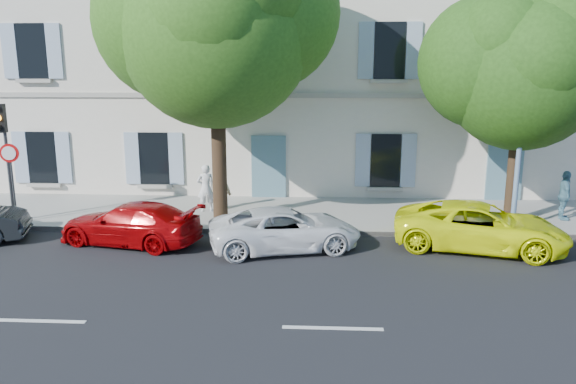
# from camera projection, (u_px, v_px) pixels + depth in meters

# --- Properties ---
(ground) EXTENTS (90.00, 90.00, 0.00)m
(ground) POSITION_uv_depth(u_px,v_px,m) (329.00, 260.00, 14.99)
(ground) COLOR black
(sidewalk) EXTENTS (36.00, 4.50, 0.15)m
(sidewalk) POSITION_uv_depth(u_px,v_px,m) (327.00, 214.00, 19.31)
(sidewalk) COLOR #A09E96
(sidewalk) RESTS_ON ground
(kerb) EXTENTS (36.00, 0.16, 0.16)m
(kerb) POSITION_uv_depth(u_px,v_px,m) (328.00, 232.00, 17.20)
(kerb) COLOR #9E998E
(kerb) RESTS_ON ground
(building) EXTENTS (28.00, 7.00, 12.00)m
(building) POSITION_uv_depth(u_px,v_px,m) (327.00, 43.00, 23.60)
(building) COLOR beige
(building) RESTS_ON ground
(car_red_coupe) EXTENTS (4.46, 2.62, 1.21)m
(car_red_coupe) POSITION_uv_depth(u_px,v_px,m) (130.00, 224.00, 16.25)
(car_red_coupe) COLOR #9E0407
(car_red_coupe) RESTS_ON ground
(car_white_coupe) EXTENTS (4.60, 2.95, 1.18)m
(car_white_coupe) POSITION_uv_depth(u_px,v_px,m) (285.00, 229.00, 15.76)
(car_white_coupe) COLOR white
(car_white_coupe) RESTS_ON ground
(car_yellow_supercar) EXTENTS (5.12, 3.26, 1.32)m
(car_yellow_supercar) POSITION_uv_depth(u_px,v_px,m) (480.00, 227.00, 15.77)
(car_yellow_supercar) COLOR #F7FF0A
(car_yellow_supercar) RESTS_ON ground
(tree_left) EXTENTS (5.99, 5.99, 9.28)m
(tree_left) POSITION_uv_depth(u_px,v_px,m) (216.00, 30.00, 16.99)
(tree_left) COLOR #3A2819
(tree_left) RESTS_ON sidewalk
(tree_right) EXTENTS (4.80, 4.80, 7.39)m
(tree_right) POSITION_uv_depth(u_px,v_px,m) (522.00, 72.00, 16.99)
(tree_right) COLOR #3A2819
(tree_right) RESTS_ON sidewalk
(traffic_light) EXTENTS (0.31, 0.43, 3.77)m
(traffic_light) POSITION_uv_depth(u_px,v_px,m) (3.00, 137.00, 17.53)
(traffic_light) COLOR #383A3D
(traffic_light) RESTS_ON sidewalk
(road_sign) EXTENTS (0.59, 0.12, 2.55)m
(road_sign) POSITION_uv_depth(u_px,v_px,m) (11.00, 166.00, 17.60)
(road_sign) COLOR #383A3D
(road_sign) RESTS_ON sidewalk
(street_lamp) EXTENTS (0.31, 1.62, 7.59)m
(street_lamp) POSITION_uv_depth(u_px,v_px,m) (527.00, 88.00, 16.11)
(street_lamp) COLOR #7293BF
(street_lamp) RESTS_ON sidewalk
(pedestrian_a) EXTENTS (0.68, 0.53, 1.65)m
(pedestrian_a) POSITION_uv_depth(u_px,v_px,m) (206.00, 188.00, 19.24)
(pedestrian_a) COLOR silver
(pedestrian_a) RESTS_ON sidewalk
(pedestrian_b) EXTENTS (1.02, 0.99, 1.66)m
(pedestrian_b) POSITION_uv_depth(u_px,v_px,m) (221.00, 193.00, 18.44)
(pedestrian_b) COLOR tan
(pedestrian_b) RESTS_ON sidewalk
(pedestrian_c) EXTENTS (0.54, 1.00, 1.62)m
(pedestrian_c) POSITION_uv_depth(u_px,v_px,m) (565.00, 195.00, 18.20)
(pedestrian_c) COLOR teal
(pedestrian_c) RESTS_ON sidewalk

